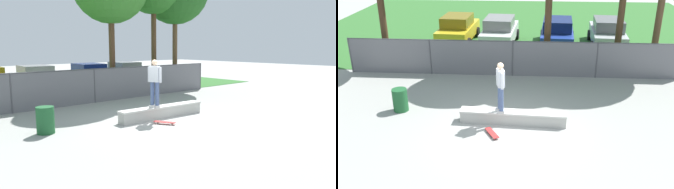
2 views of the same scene
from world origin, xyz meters
TOP-DOWN VIEW (x-y plane):
  - ground_plane at (0.00, 0.00)m, footprint 80.00×80.00m
  - grass_strip at (0.00, 15.59)m, footprint 27.50×20.00m
  - concrete_ledge at (0.26, 0.52)m, footprint 3.80×0.68m
  - skateboarder at (-0.17, 0.45)m, footprint 0.37×0.58m
  - skateboard at (-0.41, -0.37)m, footprint 0.56×0.80m
  - chainlink_fence at (-0.00, 5.29)m, footprint 15.57×0.07m
  - car_white at (-1.02, 10.49)m, footprint 2.23×4.31m
  - car_blue at (2.35, 10.30)m, footprint 2.23×4.31m
  - car_silver at (5.28, 10.49)m, footprint 2.23×4.31m
  - trash_bin at (-4.05, 1.27)m, footprint 0.56×0.56m

SIDE VIEW (x-z plane):
  - ground_plane at x=0.00m, z-range 0.00..0.00m
  - grass_strip at x=0.00m, z-range 0.00..0.02m
  - skateboard at x=-0.41m, z-range 0.03..0.12m
  - concrete_ledge at x=0.26m, z-range 0.00..0.46m
  - trash_bin at x=-4.05m, z-range 0.00..0.87m
  - car_white at x=-1.02m, z-range 0.01..1.67m
  - car_blue at x=2.35m, z-range 0.01..1.67m
  - car_silver at x=5.28m, z-range 0.01..1.67m
  - chainlink_fence at x=0.00m, z-range 0.08..1.77m
  - skateboarder at x=-0.17m, z-range 0.56..2.38m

